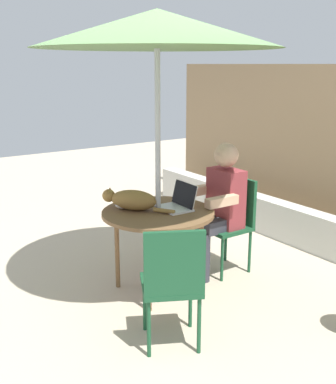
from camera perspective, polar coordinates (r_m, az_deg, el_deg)
name	(u,v)px	position (r m, az deg, el deg)	size (l,w,h in m)	color
ground_plane	(159,290)	(4.27, -1.13, -11.59)	(14.00, 14.00, 0.00)	#BCAD93
planter_wall_low	(303,228)	(5.36, 15.76, -4.13)	(5.12, 0.20, 0.41)	beige
patio_table	(158,219)	(4.02, -1.18, -3.19)	(0.94, 0.94, 0.72)	brown
patio_umbrella	(157,29)	(3.83, -1.30, 18.83)	(1.93, 1.93, 2.32)	#B7B7BC
chair_occupied	(232,217)	(4.55, 7.62, -2.91)	(0.40, 0.40, 0.89)	#194C2D
chair_empty	(172,278)	(3.25, 0.54, -10.25)	(0.54, 0.54, 0.89)	#194C2D
person_seated	(220,202)	(4.40, 6.17, -1.18)	(0.48, 0.48, 1.23)	maroon
laptop	(179,201)	(4.06, 1.35, -1.10)	(0.31, 0.26, 0.21)	silver
cat	(131,200)	(4.03, -4.45, -0.96)	(0.55, 0.42, 0.17)	olive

